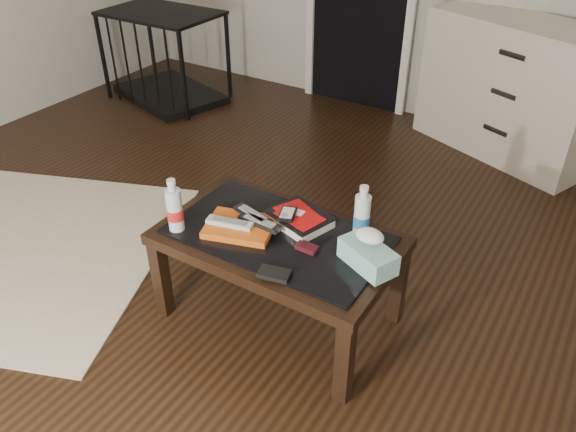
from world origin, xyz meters
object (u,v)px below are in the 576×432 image
at_px(tissue_box, 368,256).
at_px(coffee_table, 278,246).
at_px(dresser, 513,89).
at_px(textbook, 300,219).
at_px(water_bottle_right, 362,212).
at_px(pet_crate, 167,71).
at_px(water_bottle_left, 174,205).

bearing_deg(tissue_box, coffee_table, -154.67).
distance_m(dresser, textbook, 2.16).
relative_size(textbook, tissue_box, 1.09).
relative_size(dresser, water_bottle_right, 5.46).
relative_size(dresser, pet_crate, 1.26).
xyz_separation_m(coffee_table, textbook, (0.04, 0.11, 0.09)).
bearing_deg(coffee_table, pet_crate, 141.95).
height_order(water_bottle_left, tissue_box, water_bottle_left).
xyz_separation_m(textbook, water_bottle_left, (-0.42, -0.31, 0.10)).
xyz_separation_m(textbook, tissue_box, (0.37, -0.11, 0.02)).
height_order(coffee_table, water_bottle_left, water_bottle_left).
xyz_separation_m(dresser, pet_crate, (-2.64, -0.51, -0.22)).
bearing_deg(water_bottle_right, tissue_box, -56.49).
distance_m(pet_crate, water_bottle_left, 2.69).
height_order(water_bottle_right, tissue_box, water_bottle_right).
relative_size(coffee_table, tissue_box, 4.35).
bearing_deg(dresser, textbook, -77.65).
bearing_deg(water_bottle_left, coffee_table, 26.77).
relative_size(dresser, textbook, 5.20).
height_order(coffee_table, water_bottle_right, water_bottle_right).
bearing_deg(pet_crate, textbook, -18.88).
bearing_deg(dresser, water_bottle_left, -85.72).
bearing_deg(pet_crate, water_bottle_right, -15.03).
bearing_deg(pet_crate, water_bottle_left, -29.61).
bearing_deg(textbook, water_bottle_left, -126.49).
bearing_deg(coffee_table, dresser, 79.30).
distance_m(dresser, water_bottle_left, 2.57).
bearing_deg(water_bottle_right, textbook, -167.36).
distance_m(dresser, tissue_box, 2.24).
bearing_deg(textbook, coffee_table, -90.62).
relative_size(coffee_table, water_bottle_left, 4.20).
height_order(coffee_table, dresser, dresser).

